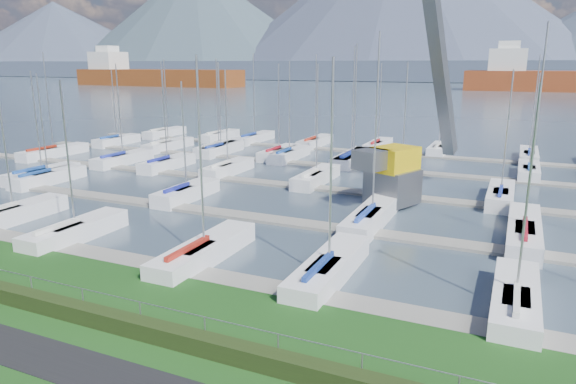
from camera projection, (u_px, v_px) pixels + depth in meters
The scene contains 10 objects.
path at pixel (106, 376), 17.30m from camera, with size 160.00×2.00×0.04m, color black.
water at pixel (496, 86), 250.20m from camera, with size 800.00×540.00×0.20m, color #3F4E5C.
hedge at pixel (155, 332), 19.52m from camera, with size 80.00×0.70×0.70m, color #212F11.
fence at pixel (160, 307), 19.67m from camera, with size 0.04×0.04×80.00m, color gray.
foothill at pixel (502, 71), 310.61m from camera, with size 900.00×80.00×12.00m, color #465267.
mountains at pixel (523, 11), 363.85m from camera, with size 1190.00×360.00×115.00m.
docks at pixel (356, 192), 43.03m from camera, with size 90.00×41.60×0.25m.
crane at pixel (405, 130), 38.97m from camera, with size 6.11×13.48×22.35m.
cargo_ship_west at pixel (150, 78), 251.14m from camera, with size 88.80×20.72×21.50m.
sailboat_fleet at pixel (335, 121), 45.76m from camera, with size 75.52×49.05×13.23m.
Camera 1 is at (11.84, -14.42, 10.26)m, focal length 32.00 mm.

